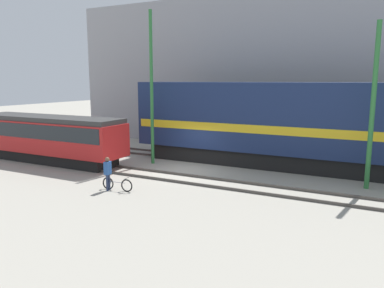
% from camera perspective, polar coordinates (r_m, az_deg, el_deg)
% --- Properties ---
extents(ground_plane, '(120.00, 120.00, 0.00)m').
position_cam_1_polar(ground_plane, '(22.40, -0.92, -3.99)').
color(ground_plane, '#9E998C').
extents(track_near, '(60.00, 1.51, 0.14)m').
position_cam_1_polar(track_near, '(20.71, -3.49, -4.95)').
color(track_near, '#47423D').
rests_on(track_near, ground).
extents(track_far, '(60.00, 1.51, 0.14)m').
position_cam_1_polar(track_far, '(25.28, 2.59, -2.25)').
color(track_far, '#47423D').
rests_on(track_far, ground).
extents(building_backdrop, '(30.11, 6.00, 11.85)m').
position_cam_1_polar(building_backdrop, '(32.54, 8.88, 10.69)').
color(building_backdrop, '#99999E').
rests_on(building_backdrop, ground).
extents(freight_locomotive, '(21.23, 3.04, 5.78)m').
position_cam_1_polar(freight_locomotive, '(23.04, 16.67, 2.82)').
color(freight_locomotive, black).
rests_on(freight_locomotive, ground).
extents(streetcar, '(11.19, 2.54, 3.00)m').
position_cam_1_polar(streetcar, '(26.15, -21.04, 1.17)').
color(streetcar, black).
rests_on(streetcar, ground).
extents(bicycle, '(1.69, 0.44, 0.68)m').
position_cam_1_polar(bicycle, '(18.60, -11.31, -6.04)').
color(bicycle, black).
rests_on(bicycle, ground).
extents(person, '(0.25, 0.38, 1.66)m').
position_cam_1_polar(person, '(18.54, -12.73, -3.95)').
color(person, '#232D4C').
rests_on(person, ground).
extents(utility_pole_left, '(0.20, 0.20, 9.52)m').
position_cam_1_polar(utility_pole_left, '(23.75, -6.17, 8.34)').
color(utility_pole_left, '#2D7238').
rests_on(utility_pole_left, ground).
extents(utility_pole_center, '(0.23, 0.23, 8.05)m').
position_cam_1_polar(utility_pole_center, '(19.93, 25.83, 5.07)').
color(utility_pole_center, '#2D7238').
rests_on(utility_pole_center, ground).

